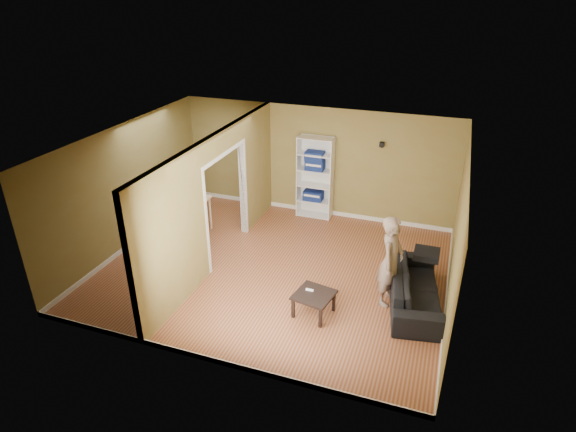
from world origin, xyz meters
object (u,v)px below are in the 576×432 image
Objects in this scene: chair_near at (168,223)px; chair_far at (195,202)px; coffee_table at (314,297)px; bookshelf at (316,177)px; sofa at (416,283)px; dining_table at (177,202)px; chair_left at (149,210)px; person at (392,254)px.

chair_near is 1.16m from chair_far.
coffee_table is 4.41m from chair_far.
bookshelf is 3.93m from coffee_table.
sofa is at bearing -46.75° from bookshelf.
chair_near reaches higher than dining_table.
chair_left is at bearing 157.80° from coffee_table.
person is 3.67m from bookshelf.
sofa is at bearing 167.66° from chair_far.
coffee_table is at bearing -44.62° from chair_near.
chair_far reaches higher than dining_table.
person reaches higher than dining_table.
bookshelf is at bearing 35.08° from dining_table.
bookshelf reaches higher than chair_near.
chair_left is 0.94× the size of chair_far.
person is 1.50× the size of dining_table.
person is 1.93× the size of chair_near.
chair_left is at bearing 44.79° from chair_far.
person is at bearing -12.70° from dining_table.
bookshelf is 3.23m from dining_table.
person reaches higher than chair_near.
bookshelf is at bearing 106.25° from coffee_table.
dining_table reaches higher than coffee_table.
chair_near is (-5.19, 0.41, 0.10)m from sofa.
dining_table is at bearing 75.26° from chair_near.
chair_left is (-3.34, -1.92, -0.53)m from bookshelf.
chair_far is (0.07, 0.59, -0.25)m from dining_table.
chair_left is at bearing 71.78° from sofa.
sofa reaches higher than dining_table.
chair_far is at bearing 66.58° from chair_near.
coffee_table is at bearing 135.03° from person.
bookshelf is 2.89m from chair_far.
person is 4.96m from dining_table.
coffee_table is at bearing 110.17° from sofa.
sofa is 6.07m from chair_left.
bookshelf reaches higher than coffee_table.
dining_table is (-2.63, -1.85, -0.25)m from bookshelf.
chair_far is at bearing -153.89° from bookshelf.
chair_left reaches higher than dining_table.
person is at bearing 94.30° from sofa.
person reaches higher than coffee_table.
coffee_table is (-1.57, -0.90, -0.06)m from sofa.
chair_near is (-4.74, 0.52, -0.47)m from person.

